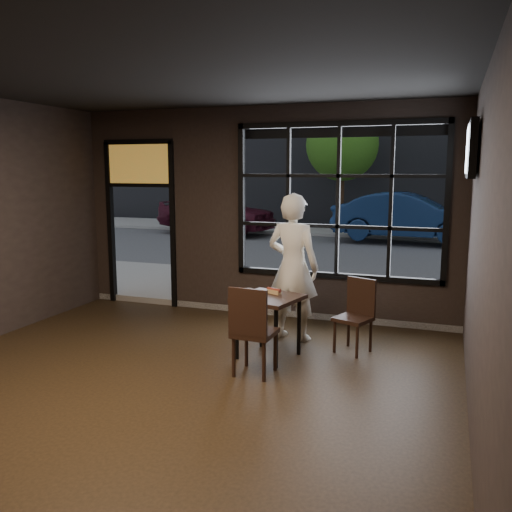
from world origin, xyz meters
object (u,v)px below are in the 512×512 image
at_px(cafe_table, 268,326).
at_px(chair_near, 255,330).
at_px(navy_car, 407,217).
at_px(man, 293,267).

distance_m(cafe_table, chair_near, 0.59).
bearing_deg(chair_near, navy_car, -91.36).
bearing_deg(chair_near, man, -89.52).
height_order(chair_near, man, man).
distance_m(chair_near, navy_car, 11.56).
distance_m(man, navy_car, 10.19).
bearing_deg(cafe_table, man, 97.67).
relative_size(chair_near, navy_car, 0.23).
xyz_separation_m(chair_near, man, (0.05, 1.37, 0.47)).
relative_size(cafe_table, man, 0.39).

